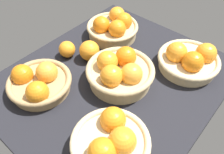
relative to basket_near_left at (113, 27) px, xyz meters
The scene contains 8 objects.
market_tray 27.67cm from the basket_near_left, 40.62° to the left, with size 84.00×72.00×3.00cm, color black.
basket_near_left is the anchor object (origin of this frame).
basket_far_right 56.38cm from the basket_near_left, 39.85° to the left, with size 22.60×22.60×11.70cm.
basket_center 28.66cm from the basket_near_left, 45.20° to the left, with size 24.98×24.98×11.96cm.
basket_near_right 42.01cm from the basket_near_left, ahead, with size 22.88×22.88×10.04cm.
basket_far_left 36.05cm from the basket_near_left, 94.77° to the left, with size 23.92×23.92×10.79cm.
loose_orange_front_gap 18.40cm from the basket_near_left, ahead, with size 8.21×8.21×8.21cm, color orange.
loose_orange_back_gap 23.57cm from the basket_near_left, 13.12° to the right, with size 6.80×6.80×6.80cm, color orange.
Camera 1 is at (47.00, 39.71, 67.66)cm, focal length 37.60 mm.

